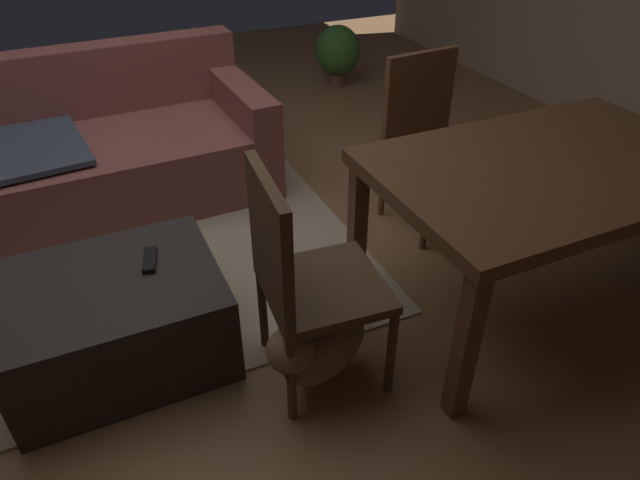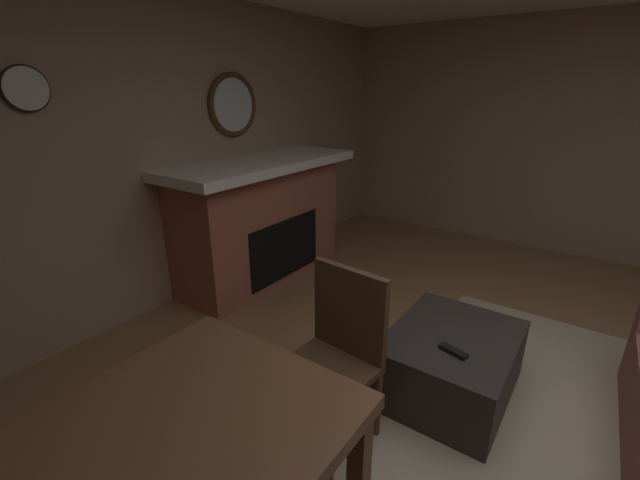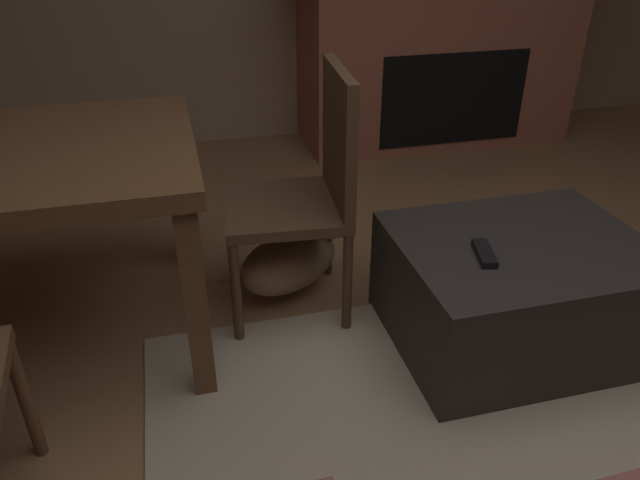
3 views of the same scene
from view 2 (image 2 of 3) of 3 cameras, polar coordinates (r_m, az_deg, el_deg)
name	(u,v)px [view 2 (image 2 of 3)]	position (r m, az deg, el deg)	size (l,w,h in m)	color
wall_back_fireplace_side	(138,159)	(3.53, -24.01, 10.21)	(7.27, 0.12, 2.50)	#9E846B
wall_left	(632,143)	(5.25, 37.30, 10.64)	(0.12, 6.67, 2.50)	#9E846B
area_rug	(575,442)	(2.78, 31.95, -22.75)	(2.60, 2.00, 0.01)	tan
fireplace	(262,219)	(3.98, -8.08, 2.86)	(1.96, 0.76, 1.16)	#9E5642
round_wall_mirror	(233,105)	(4.00, -11.98, 17.86)	(0.57, 0.05, 0.57)	#4C331E
ottoman_coffee_table	(450,364)	(2.71, 17.63, -16.05)	(0.85, 0.68, 0.41)	#2D2826
tv_remote	(453,351)	(2.43, 18.02, -14.46)	(0.05, 0.16, 0.02)	black
dining_chair_west	(336,348)	(2.16, 2.25, -14.77)	(0.48, 0.48, 0.93)	#513823
small_dog	(321,400)	(2.37, 0.16, -21.29)	(0.51, 0.40, 0.33)	#8C6B4C
wall_clock	(26,89)	(3.11, -35.71, 16.71)	(0.27, 0.03, 0.27)	silver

